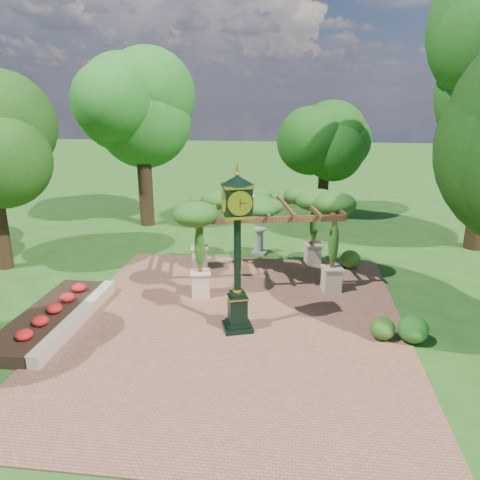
# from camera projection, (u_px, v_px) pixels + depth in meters

# --- Properties ---
(ground) EXTENTS (120.00, 120.00, 0.00)m
(ground) POSITION_uv_depth(u_px,v_px,m) (229.00, 343.00, 12.89)
(ground) COLOR #1E4714
(ground) RESTS_ON ground
(brick_plaza) EXTENTS (10.00, 12.00, 0.04)m
(brick_plaza) POSITION_uv_depth(u_px,v_px,m) (234.00, 325.00, 13.83)
(brick_plaza) COLOR brown
(brick_plaza) RESTS_ON ground
(border_wall) EXTENTS (0.35, 5.00, 0.40)m
(border_wall) POSITION_uv_depth(u_px,v_px,m) (78.00, 318.00, 13.85)
(border_wall) COLOR #C6B793
(border_wall) RESTS_ON ground
(flower_bed) EXTENTS (1.50, 5.00, 0.36)m
(flower_bed) POSITION_uv_depth(u_px,v_px,m) (49.00, 317.00, 13.96)
(flower_bed) COLOR red
(flower_bed) RESTS_ON ground
(pedestal_clock) EXTENTS (1.14, 1.14, 4.57)m
(pedestal_clock) POSITION_uv_depth(u_px,v_px,m) (237.00, 240.00, 12.78)
(pedestal_clock) COLOR black
(pedestal_clock) RESTS_ON brick_plaza
(pergola) EXTENTS (5.80, 4.30, 3.29)m
(pergola) POSITION_uv_depth(u_px,v_px,m) (262.00, 208.00, 16.57)
(pergola) COLOR beige
(pergola) RESTS_ON brick_plaza
(sundial) EXTENTS (0.74, 0.74, 1.10)m
(sundial) POSITION_uv_depth(u_px,v_px,m) (260.00, 243.00, 20.08)
(sundial) COLOR gray
(sundial) RESTS_ON ground
(shrub_front) EXTENTS (0.84, 0.84, 0.63)m
(shrub_front) POSITION_uv_depth(u_px,v_px,m) (382.00, 328.00, 12.93)
(shrub_front) COLOR #275117
(shrub_front) RESTS_ON brick_plaza
(shrub_mid) EXTENTS (0.91, 0.91, 0.75)m
(shrub_mid) POSITION_uv_depth(u_px,v_px,m) (413.00, 329.00, 12.76)
(shrub_mid) COLOR #1F5A19
(shrub_mid) RESTS_ON brick_plaza
(shrub_back) EXTENTS (0.98, 0.98, 0.70)m
(shrub_back) POSITION_uv_depth(u_px,v_px,m) (350.00, 259.00, 18.32)
(shrub_back) COLOR #2E5F1B
(shrub_back) RESTS_ON brick_plaza
(tree_west_far) EXTENTS (4.74, 4.74, 8.26)m
(tree_west_far) POSITION_uv_depth(u_px,v_px,m) (141.00, 114.00, 23.09)
(tree_west_far) COLOR #332113
(tree_west_far) RESTS_ON ground
(tree_north) EXTENTS (3.54, 3.54, 6.16)m
(tree_north) POSITION_uv_depth(u_px,v_px,m) (326.00, 140.00, 25.41)
(tree_north) COLOR black
(tree_north) RESTS_ON ground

